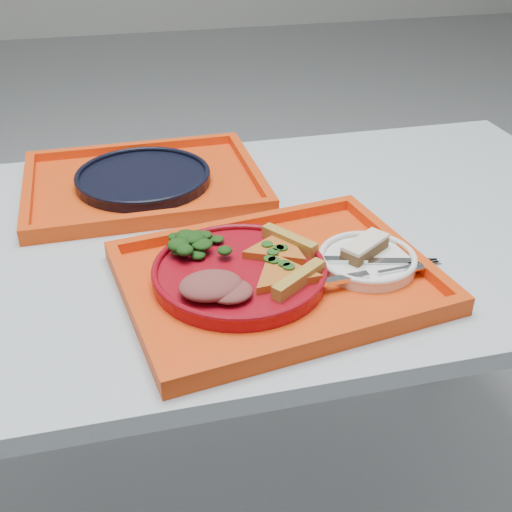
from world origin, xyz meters
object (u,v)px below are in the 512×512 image
tray_main (277,281)px  dinner_plate (240,274)px  tray_far (144,185)px  navy_plate (143,179)px  dessert_bar (365,247)px

tray_main → dinner_plate: dinner_plate is taller
dinner_plate → tray_far: bearing=106.2°
navy_plate → dessert_bar: size_ratio=2.91×
dinner_plate → navy_plate: (-0.11, 0.38, -0.00)m
tray_far → dessert_bar: 0.49m
dinner_plate → navy_plate: size_ratio=1.00×
tray_far → dinner_plate: size_ratio=1.73×
tray_main → tray_far: bearing=104.5°
tray_far → dessert_bar: (0.31, -0.37, 0.03)m
navy_plate → tray_main: bearing=-67.0°
tray_main → tray_far: 0.42m
tray_main → dessert_bar: 0.15m
dessert_bar → navy_plate: bearing=95.6°
tray_main → tray_far: size_ratio=1.00×
navy_plate → dinner_plate: bearing=-73.8°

